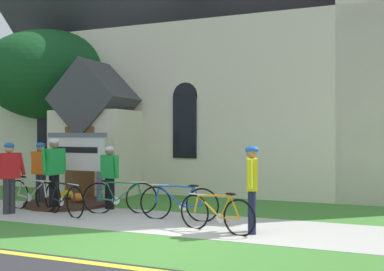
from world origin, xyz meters
TOP-DOWN VIEW (x-y plane):
  - ground at (0.00, 4.00)m, footprint 140.00×140.00m
  - sidewalk_slab at (-1.86, 1.84)m, footprint 32.00×2.38m
  - grass_verge at (-1.86, -0.28)m, footprint 32.00×1.85m
  - church_lawn at (-1.86, 4.43)m, footprint 24.00×2.80m
  - curb_paint_stripe at (-1.86, -1.36)m, footprint 28.00×0.16m
  - church_building at (-1.49, 10.90)m, footprint 15.36×12.55m
  - church_sign at (-4.00, 3.35)m, footprint 1.91×0.20m
  - flower_bed at (-4.01, 2.96)m, footprint 2.22×2.22m
  - bicycle_green at (-3.17, 1.70)m, footprint 1.60×0.69m
  - bicycle_yellow at (-0.45, 2.13)m, footprint 1.81×0.20m
  - bicycle_red at (-4.34, 1.98)m, footprint 1.73×0.29m
  - bicycle_orange at (0.70, 1.30)m, footprint 1.68×0.52m
  - bicycle_black at (-2.08, 2.39)m, footprint 1.64×0.71m
  - cyclist_in_blue_jersey at (-3.80, 2.15)m, footprint 0.31×0.73m
  - cyclist_in_white_jersey at (1.35, 1.46)m, footprint 0.32×0.73m
  - cyclist_in_green_jersey at (-4.64, 2.67)m, footprint 0.65×0.32m
  - cyclist_in_yellow_jersey at (-4.46, 1.37)m, footprint 0.39×0.71m
  - cyclist_in_orange_jersey at (-2.64, 2.82)m, footprint 0.60×0.39m
  - yard_deciduous_tree at (-7.16, 6.15)m, footprint 4.71×4.71m
  - distant_hill at (1.17, 74.51)m, footprint 100.20×49.87m

SIDE VIEW (x-z plane):
  - ground at x=0.00m, z-range 0.00..0.00m
  - distant_hill at x=1.17m, z-range -8.61..8.61m
  - curb_paint_stripe at x=-1.86m, z-range 0.00..0.01m
  - grass_verge at x=-1.86m, z-range 0.00..0.01m
  - church_lawn at x=-1.86m, z-range 0.00..0.01m
  - sidewalk_slab at x=-1.86m, z-range 0.00..0.01m
  - flower_bed at x=-4.01m, z-range -0.09..0.25m
  - bicycle_orange at x=0.70m, z-range -0.04..0.76m
  - bicycle_green at x=-3.17m, z-range -0.03..0.78m
  - bicycle_yellow at x=-0.45m, z-range -0.02..0.79m
  - bicycle_red at x=-4.34m, z-range -0.04..0.81m
  - bicycle_black at x=-2.08m, z-range -0.02..0.79m
  - cyclist_in_orange_jersey at x=-2.64m, z-range 0.12..1.70m
  - cyclist_in_white_jersey at x=1.35m, z-range 0.14..1.80m
  - cyclist_in_green_jersey at x=-4.64m, z-range 0.14..1.80m
  - cyclist_in_yellow_jersey at x=-4.46m, z-range 0.14..1.82m
  - cyclist_in_blue_jersey at x=-3.80m, z-range 0.17..1.95m
  - church_sign at x=-4.00m, z-range 0.34..2.25m
  - yard_deciduous_tree at x=-7.16m, z-range 1.18..6.70m
  - church_building at x=-1.49m, z-range -1.69..11.67m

